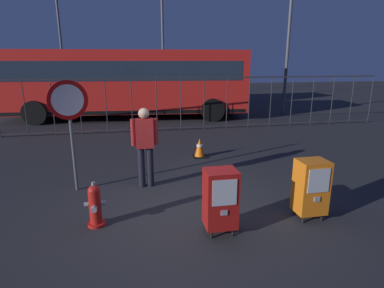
# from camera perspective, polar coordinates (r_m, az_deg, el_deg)

# --- Properties ---
(ground_plane) EXTENTS (60.00, 60.00, 0.00)m
(ground_plane) POSITION_cam_1_polar(r_m,az_deg,el_deg) (5.67, -0.71, -12.12)
(ground_plane) COLOR #262628
(fire_hydrant) EXTENTS (0.33, 0.31, 0.75)m
(fire_hydrant) POSITION_cam_1_polar(r_m,az_deg,el_deg) (5.31, -17.25, -10.64)
(fire_hydrant) COLOR red
(fire_hydrant) RESTS_ON ground_plane
(newspaper_box_primary) EXTENTS (0.48, 0.42, 1.02)m
(newspaper_box_primary) POSITION_cam_1_polar(r_m,az_deg,el_deg) (4.81, 5.21, -9.85)
(newspaper_box_primary) COLOR black
(newspaper_box_primary) RESTS_ON ground_plane
(newspaper_box_secondary) EXTENTS (0.48, 0.42, 1.02)m
(newspaper_box_secondary) POSITION_cam_1_polar(r_m,az_deg,el_deg) (5.57, 20.84, -7.25)
(newspaper_box_secondary) COLOR black
(newspaper_box_secondary) RESTS_ON ground_plane
(stop_sign) EXTENTS (0.71, 0.31, 2.23)m
(stop_sign) POSITION_cam_1_polar(r_m,az_deg,el_deg) (6.51, -21.45, 5.28)
(stop_sign) COLOR #4C4F54
(stop_sign) RESTS_ON ground_plane
(pedestrian) EXTENTS (0.55, 0.22, 1.67)m
(pedestrian) POSITION_cam_1_polar(r_m,az_deg,el_deg) (6.47, -8.58, 0.18)
(pedestrian) COLOR black
(pedestrian) RESTS_ON ground_plane
(traffic_cone) EXTENTS (0.36, 0.36, 0.53)m
(traffic_cone) POSITION_cam_1_polar(r_m,az_deg,el_deg) (8.58, 1.40, -0.70)
(traffic_cone) COLOR black
(traffic_cone) RESTS_ON ground_plane
(fence_barrier) EXTENTS (18.03, 0.04, 2.00)m
(fence_barrier) POSITION_cam_1_polar(r_m,az_deg,el_deg) (11.69, -6.48, 7.24)
(fence_barrier) COLOR #2D2D33
(fence_barrier) RESTS_ON ground_plane
(bus_near) EXTENTS (10.68, 3.52, 3.00)m
(bus_near) POSITION_cam_1_polar(r_m,az_deg,el_deg) (14.57, -11.69, 11.30)
(bus_near) COLOR red
(bus_near) RESTS_ON ground_plane
(bus_far) EXTENTS (10.59, 3.09, 3.00)m
(bus_far) POSITION_cam_1_polar(r_m,az_deg,el_deg) (18.80, -7.78, 12.26)
(bus_far) COLOR red
(bus_far) RESTS_ON ground_plane
(street_light_near_left) EXTENTS (0.32, 0.32, 8.07)m
(street_light_near_left) POSITION_cam_1_polar(r_m,az_deg,el_deg) (21.70, -23.07, 19.29)
(street_light_near_left) COLOR #4C4F54
(street_light_near_left) RESTS_ON ground_plane
(street_light_near_right) EXTENTS (0.32, 0.32, 7.43)m
(street_light_near_right) POSITION_cam_1_polar(r_m,az_deg,el_deg) (15.99, 17.39, 20.51)
(street_light_near_right) COLOR #4C4F54
(street_light_near_right) RESTS_ON ground_plane
(street_light_far_left) EXTENTS (0.32, 0.32, 7.98)m
(street_light_far_left) POSITION_cam_1_polar(r_m,az_deg,el_deg) (18.86, -5.42, 21.02)
(street_light_far_left) COLOR #4C4F54
(street_light_far_left) RESTS_ON ground_plane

